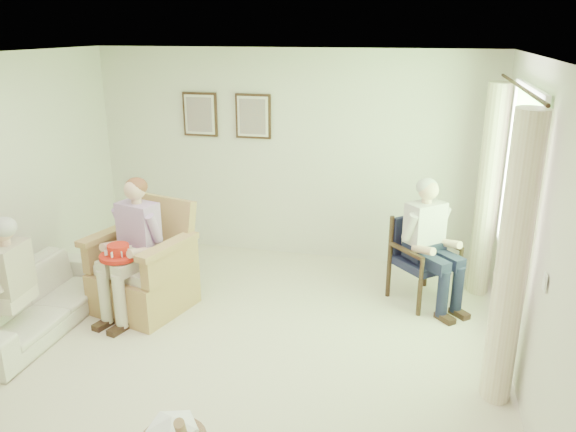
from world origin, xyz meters
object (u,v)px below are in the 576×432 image
object	(u,v)px
sofa	(38,301)
person_wicker	(134,239)
wicker_armchair	(145,275)
person_dark	(427,235)
red_hat	(119,253)
person_sofa	(3,279)
wood_armchair	(425,255)

from	to	relation	value
sofa	person_wicker	world-z (taller)	person_wicker
wicker_armchair	person_dark	distance (m)	2.97
wicker_armchair	person_wicker	distance (m)	0.49
sofa	red_hat	size ratio (longest dim) A/B	5.03
sofa	red_hat	bearing A→B (deg)	-69.47
sofa	person_dark	size ratio (longest dim) A/B	1.41
red_hat	person_sofa	bearing A→B (deg)	-138.89
person_sofa	red_hat	bearing A→B (deg)	125.68
wood_armchair	red_hat	distance (m)	3.18
sofa	person_sofa	bearing A→B (deg)	180.00
wicker_armchair	sofa	size ratio (longest dim) A/B	0.60
wood_armchair	red_hat	bearing A→B (deg)	160.87
wood_armchair	person_dark	xyz separation A→B (m)	(0.00, -0.15, 0.28)
person_wicker	person_dark	distance (m)	2.99
sofa	person_sofa	world-z (taller)	person_sofa
wood_armchair	red_hat	xyz separation A→B (m)	(-2.91, -1.27, 0.24)
person_sofa	wood_armchair	bearing A→B (deg)	112.44
person_wicker	person_dark	world-z (taller)	person_wicker
wicker_armchair	sofa	bearing A→B (deg)	-127.94
wicker_armchair	sofa	xyz separation A→B (m)	(-0.84, -0.63, -0.09)
person_wicker	sofa	bearing A→B (deg)	-135.03
wood_armchair	red_hat	world-z (taller)	wood_armchair
wood_armchair	person_sofa	size ratio (longest dim) A/B	0.74
wicker_armchair	person_wicker	size ratio (longest dim) A/B	0.81
red_hat	person_wicker	bearing A→B (deg)	70.69
person_sofa	red_hat	world-z (taller)	person_sofa
sofa	person_wicker	size ratio (longest dim) A/B	1.35
sofa	wood_armchair	bearing A→B (deg)	-67.00
person_sofa	sofa	bearing A→B (deg)	174.57
wicker_armchair	person_sofa	distance (m)	1.35
wicker_armchair	red_hat	size ratio (longest dim) A/B	3.03
wood_armchair	person_dark	size ratio (longest dim) A/B	0.68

